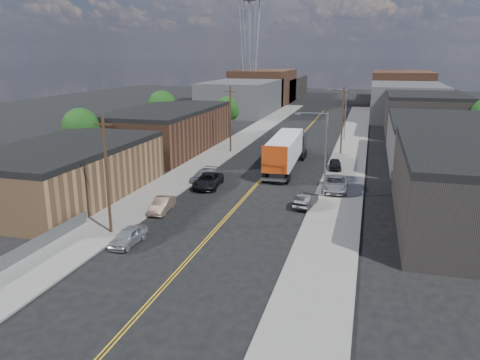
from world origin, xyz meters
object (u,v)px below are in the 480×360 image
Objects in this scene: car_left_c at (208,181)px; car_left_d at (204,175)px; semi_truck at (287,149)px; car_left_a at (128,236)px; car_right_lot_a at (335,184)px; car_ahead_truck at (295,149)px; car_right_lot_c at (335,164)px; car_left_b at (162,205)px; car_right_oncoming at (306,200)px.

car_left_d is (-1.40, 2.42, -0.09)m from car_left_c.
car_left_c is (-6.98, -11.50, -1.82)m from semi_truck.
car_left_a is at bearing -81.67° from car_left_d.
car_left_a is 0.85× the size of car_left_d.
car_right_lot_a is 1.20× the size of car_ahead_truck.
car_right_lot_c is (13.79, 29.39, 0.11)m from car_left_a.
car_right_lot_a reaches higher than car_left_a.
car_right_lot_a reaches higher than car_left_c.
car_left_c is at bearing -107.73° from car_ahead_truck.
semi_truck is 4.17× the size of car_left_b.
car_right_oncoming is at bearing -75.50° from semi_truck.
semi_truck is 16.36m from car_right_oncoming.
car_right_lot_a is (15.36, 11.22, 0.26)m from car_left_b.
car_right_lot_a is (2.36, 6.04, 0.23)m from car_right_oncoming.
car_left_c is 1.49× the size of car_right_lot_c.
car_left_a is at bearing -97.28° from car_left_c.
car_right_oncoming is (12.19, 13.20, 0.03)m from car_left_a.
car_left_d is 15.37m from car_right_lot_a.
car_ahead_truck is at bearing 109.62° from car_right_lot_a.
car_left_b is at bearing -130.30° from car_right_lot_c.
semi_truck is at bearing -88.12° from car_ahead_truck.
car_right_lot_a is (13.96, 1.96, 0.16)m from car_left_c.
car_right_lot_a is (6.98, -9.54, -1.65)m from semi_truck.
car_left_b is 0.88× the size of car_left_d.
semi_truck reaches higher than car_ahead_truck.
car_ahead_truck is at bearing 67.69° from car_left_c.
car_left_d is at bearing -18.68° from car_right_oncoming.
semi_truck is 3.10× the size of car_left_c.
car_right_lot_a is at bearing -103.46° from car_right_oncoming.
car_right_lot_a reaches higher than car_right_lot_c.
car_left_a is at bearing -128.44° from car_right_lot_a.
semi_truck is 11.94m from car_right_lot_a.
car_left_b is (-0.81, 8.02, 0.00)m from car_left_a.
car_right_oncoming is at bearing 15.93° from car_left_b.
car_left_a is at bearing 55.18° from car_right_oncoming.
car_left_d is at bearing -152.41° from car_right_lot_c.
car_left_b is at bearing 99.47° from car_left_a.
car_right_lot_a is (15.36, -0.46, 0.26)m from car_left_d.
car_left_d is at bearing 176.93° from car_right_lot_a.
car_left_c is at bearing -173.37° from car_right_lot_a.
car_right_lot_c is (-0.76, 10.14, -0.15)m from car_right_lot_a.
car_right_oncoming is 25.96m from car_ahead_truck.
car_left_c is 1.19× the size of car_left_d.
car_left_c reaches higher than car_left_a.
car_left_d is at bearing -113.45° from car_ahead_truck.
car_left_c is at bearing 91.76° from car_left_a.
car_left_d is at bearing -134.72° from semi_truck.
car_right_oncoming is (4.62, -15.59, -1.89)m from semi_truck.
car_left_b is at bearing -103.91° from car_left_c.
semi_truck reaches higher than car_right_oncoming.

